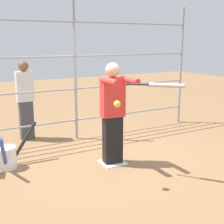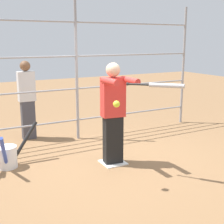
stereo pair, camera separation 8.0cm
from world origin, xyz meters
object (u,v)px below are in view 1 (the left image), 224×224
(batter, at_px, (113,111))
(bat_bucket, at_px, (5,156))
(bystander_behind_fence, at_px, (25,99))
(softball_in_flight, at_px, (117,104))
(baseball_bat_swinging, at_px, (162,85))

(batter, distance_m, bat_bucket, 1.96)
(bat_bucket, height_order, bystander_behind_fence, bystander_behind_fence)
(bat_bucket, relative_size, bystander_behind_fence, 0.71)
(bat_bucket, bearing_deg, softball_in_flight, 130.95)
(softball_in_flight, relative_size, bat_bucket, 0.08)
(batter, xyz_separation_m, softball_in_flight, (0.39, 0.81, 0.30))
(bystander_behind_fence, bearing_deg, baseball_bat_swinging, 113.26)
(bystander_behind_fence, bearing_deg, batter, 114.21)
(bat_bucket, bearing_deg, baseball_bat_swinging, 142.60)
(batter, xyz_separation_m, baseball_bat_swinging, (-0.33, 0.86, 0.52))
(softball_in_flight, height_order, bat_bucket, softball_in_flight)
(batter, height_order, softball_in_flight, batter)
(softball_in_flight, bearing_deg, baseball_bat_swinging, 175.91)
(baseball_bat_swinging, distance_m, bystander_behind_fence, 3.29)
(batter, relative_size, baseball_bat_swinging, 2.44)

